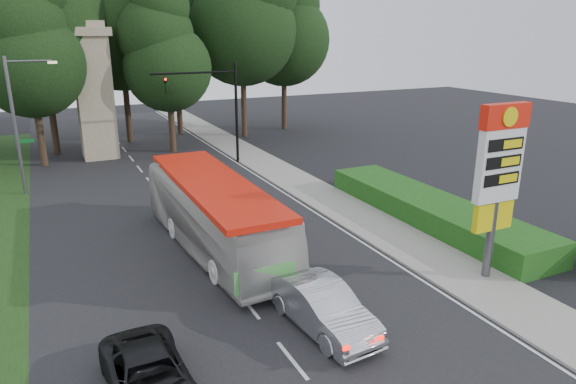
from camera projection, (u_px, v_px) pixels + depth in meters
name	position (u px, v px, depth m)	size (l,w,h in m)	color
ground	(300.00, 371.00, 14.67)	(120.00, 120.00, 0.00)	black
road_surface	(189.00, 231.00, 24.99)	(14.00, 80.00, 0.02)	black
sidewalk_right	(338.00, 205.00, 28.49)	(3.00, 80.00, 0.12)	gray
hedge	(430.00, 210.00, 26.12)	(3.00, 14.00, 1.20)	#134713
gas_station_pylon	(499.00, 169.00, 18.86)	(2.10, 0.45, 6.85)	#59595E
traffic_signal_mast	(218.00, 100.00, 36.27)	(6.10, 0.35, 7.20)	black
streetlight_signs	(18.00, 120.00, 29.40)	(2.75, 0.98, 8.00)	#59595E
monument	(94.00, 90.00, 38.14)	(3.00, 3.00, 10.05)	gray
tree_center_right	(118.00, 9.00, 41.91)	(9.24, 9.24, 18.15)	#2D2116
tree_east_near	(174.00, 27.00, 46.10)	(8.12, 8.12, 15.95)	#2D2116
tree_east_mid	(241.00, 7.00, 44.22)	(9.52, 9.52, 18.70)	#2D2116
tree_far_east	(284.00, 20.00, 48.31)	(8.68, 8.68, 17.05)	#2D2116
tree_monument_left	(27.00, 41.00, 34.56)	(7.28, 7.28, 14.30)	#2D2116
tree_monument_right	(167.00, 49.00, 39.11)	(6.72, 6.72, 13.20)	#2D2116
transit_bus	(214.00, 216.00, 22.36)	(2.69, 11.50, 3.20)	silver
sedan_silver	(322.00, 307.00, 16.58)	(1.64, 4.70, 1.55)	#B7B9BF
suv_charcoal	(149.00, 377.00, 13.44)	(2.05, 4.46, 1.24)	black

